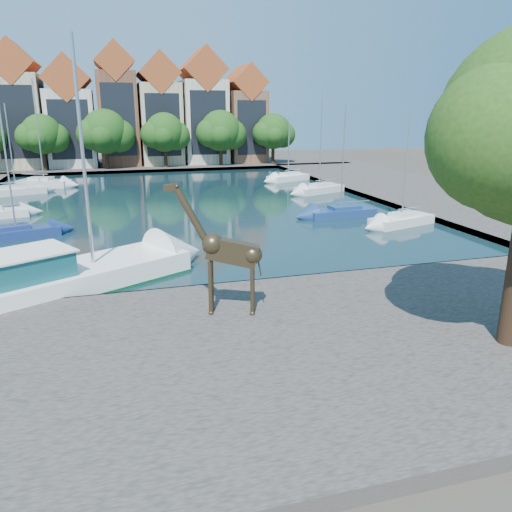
{
  "coord_description": "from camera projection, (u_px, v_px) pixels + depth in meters",
  "views": [
    {
      "loc": [
        -5.55,
        -21.99,
        8.43
      ],
      "look_at": [
        0.21,
        -2.0,
        2.29
      ],
      "focal_mm": 35.0,
      "sensor_mm": 36.0,
      "label": 1
    }
  ],
  "objects": [
    {
      "name": "motorsailer",
      "position": [
        58.0,
        275.0,
        23.29
      ],
      "size": [
        12.23,
        8.92,
        11.57
      ],
      "color": "white",
      "rests_on": "water_basin"
    },
    {
      "name": "water_basin",
      "position": [
        176.0,
        203.0,
        46.23
      ],
      "size": [
        38.0,
        50.0,
        0.08
      ],
      "primitive_type": "cube",
      "color": "black",
      "rests_on": "ground"
    },
    {
      "name": "townhouse_west_mid",
      "position": [
        20.0,
        110.0,
        68.87
      ],
      "size": [
        5.94,
        9.18,
        16.79
      ],
      "color": "#BAB18F",
      "rests_on": "far_quay"
    },
    {
      "name": "near_quay",
      "position": [
        289.0,
        350.0,
        17.6
      ],
      "size": [
        50.0,
        14.0,
        0.5
      ],
      "primitive_type": "cube",
      "color": "#524B47",
      "rests_on": "ground"
    },
    {
      "name": "townhouse_east_mid",
      "position": [
        203.0,
        111.0,
        75.68
      ],
      "size": [
        6.43,
        9.18,
        16.65
      ],
      "color": "beige",
      "rests_on": "far_quay"
    },
    {
      "name": "far_tree_far_east",
      "position": [
        274.0,
        133.0,
        74.03
      ],
      "size": [
        6.76,
        5.2,
        7.36
      ],
      "color": "#332114",
      "rests_on": "far_quay"
    },
    {
      "name": "sailboat_right_b",
      "position": [
        341.0,
        211.0,
        40.24
      ],
      "size": [
        5.74,
        2.35,
        8.78
      ],
      "color": "navy",
      "rests_on": "water_basin"
    },
    {
      "name": "sailboat_left_e",
      "position": [
        44.0,
        181.0,
        55.57
      ],
      "size": [
        5.93,
        4.03,
        11.54
      ],
      "color": "silver",
      "rests_on": "water_basin"
    },
    {
      "name": "far_tree_west",
      "position": [
        42.0,
        136.0,
        65.52
      ],
      "size": [
        6.76,
        5.2,
        7.36
      ],
      "color": "#332114",
      "rests_on": "far_quay"
    },
    {
      "name": "sailboat_left_d",
      "position": [
        16.0,
        189.0,
        50.49
      ],
      "size": [
        5.86,
        3.6,
        8.89
      ],
      "color": "silver",
      "rests_on": "water_basin"
    },
    {
      "name": "ground",
      "position": [
        240.0,
        290.0,
        24.12
      ],
      "size": [
        160.0,
        160.0,
        0.0
      ],
      "primitive_type": "plane",
      "color": "#38332B",
      "rests_on": "ground"
    },
    {
      "name": "townhouse_west_inner",
      "position": [
        71.0,
        117.0,
        70.85
      ],
      "size": [
        6.43,
        9.18,
        15.15
      ],
      "color": "silver",
      "rests_on": "far_quay"
    },
    {
      "name": "sailboat_right_a",
      "position": [
        402.0,
        218.0,
        37.16
      ],
      "size": [
        5.58,
        3.32,
        8.82
      ],
      "color": "silver",
      "rests_on": "water_basin"
    },
    {
      "name": "townhouse_east_end",
      "position": [
        244.0,
        118.0,
        77.69
      ],
      "size": [
        5.44,
        9.18,
        14.43
      ],
      "color": "brown",
      "rests_on": "far_quay"
    },
    {
      "name": "far_tree_mid_west",
      "position": [
        106.0,
        133.0,
        67.59
      ],
      "size": [
        7.8,
        6.0,
        8.0
      ],
      "color": "#332114",
      "rests_on": "far_quay"
    },
    {
      "name": "far_tree_mid_east",
      "position": [
        165.0,
        134.0,
        69.76
      ],
      "size": [
        7.02,
        5.4,
        7.52
      ],
      "color": "#332114",
      "rests_on": "far_quay"
    },
    {
      "name": "right_quay",
      "position": [
        413.0,
        189.0,
        52.81
      ],
      "size": [
        14.0,
        52.0,
        0.5
      ],
      "primitive_type": "cube",
      "color": "#524B47",
      "rests_on": "ground"
    },
    {
      "name": "far_tree_east",
      "position": [
        221.0,
        132.0,
        71.86
      ],
      "size": [
        7.54,
        5.8,
        7.84
      ],
      "color": "#332114",
      "rests_on": "far_quay"
    },
    {
      "name": "townhouse_east_inner",
      "position": [
        160.0,
        114.0,
        74.06
      ],
      "size": [
        5.94,
        9.18,
        15.79
      ],
      "color": "#BFAE88",
      "rests_on": "far_quay"
    },
    {
      "name": "sailboat_right_c",
      "position": [
        319.0,
        188.0,
        51.59
      ],
      "size": [
        5.89,
        3.87,
        9.99
      ],
      "color": "silver",
      "rests_on": "water_basin"
    },
    {
      "name": "giraffe_statue",
      "position": [
        225.0,
        251.0,
        19.55
      ],
      "size": [
        3.6,
        1.48,
        5.25
      ],
      "color": "#392D1C",
      "rests_on": "near_quay"
    },
    {
      "name": "far_quay",
      "position": [
        149.0,
        165.0,
        75.66
      ],
      "size": [
        60.0,
        16.0,
        0.5
      ],
      "primitive_type": "cube",
      "color": "#524B47",
      "rests_on": "ground"
    },
    {
      "name": "townhouse_center",
      "position": [
        118.0,
        109.0,
        72.29
      ],
      "size": [
        5.44,
        9.18,
        16.93
      ],
      "color": "brown",
      "rests_on": "far_quay"
    },
    {
      "name": "sailboat_left_b",
      "position": [
        16.0,
        231.0,
        33.39
      ],
      "size": [
        5.67,
        3.4,
        10.16
      ],
      "color": "navy",
      "rests_on": "water_basin"
    },
    {
      "name": "sailboat_right_d",
      "position": [
        288.0,
        176.0,
        60.38
      ],
      "size": [
        5.77,
        4.01,
        7.5
      ],
      "color": "white",
      "rests_on": "water_basin"
    }
  ]
}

